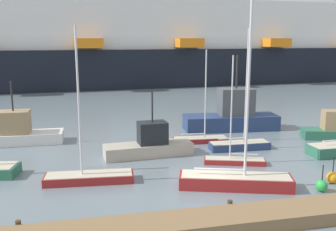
{
  "coord_description": "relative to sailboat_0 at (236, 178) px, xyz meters",
  "views": [
    {
      "loc": [
        -6.58,
        -19.68,
        8.41
      ],
      "look_at": [
        0.0,
        10.19,
        2.19
      ],
      "focal_mm": 40.52,
      "sensor_mm": 36.0,
      "label": 1
    }
  ],
  "objects": [
    {
      "name": "cruise_ship",
      "position": [
        8.7,
        52.92,
        6.25
      ],
      "size": [
        121.33,
        25.24,
        21.32
      ],
      "rotation": [
        0.0,
        0.0,
        0.07
      ],
      "color": "black",
      "rests_on": "ground_plane"
    },
    {
      "name": "fishing_boat_3",
      "position": [
        -13.71,
        12.63,
        0.36
      ],
      "size": [
        6.88,
        2.35,
        5.12
      ],
      "rotation": [
        0.0,
        0.0,
        3.13
      ],
      "color": "white",
      "rests_on": "ground_plane"
    },
    {
      "name": "fishing_boat_0",
      "position": [
        -3.77,
        7.16,
        0.25
      ],
      "size": [
        6.54,
        2.31,
        4.74
      ],
      "rotation": [
        0.0,
        0.0,
        0.07
      ],
      "color": "#BCB29E",
      "rests_on": "ground_plane"
    },
    {
      "name": "sailboat_5",
      "position": [
        0.95,
        9.77,
        -0.24
      ],
      "size": [
        4.53,
        1.49,
        7.57
      ],
      "rotation": [
        0.0,
        0.0,
        -0.06
      ],
      "color": "maroon",
      "rests_on": "ground_plane"
    },
    {
      "name": "sailboat_3",
      "position": [
        3.3,
        7.2,
        -0.16
      ],
      "size": [
        4.67,
        1.4,
        9.15
      ],
      "rotation": [
        0.0,
        0.0,
        -0.02
      ],
      "color": "navy",
      "rests_on": "ground_plane"
    },
    {
      "name": "fishing_boat_2",
      "position": [
        5.19,
        13.49,
        0.76
      ],
      "size": [
        8.91,
        3.41,
        6.95
      ],
      "rotation": [
        0.0,
        0.0,
        -0.08
      ],
      "color": "navy",
      "rests_on": "ground_plane"
    },
    {
      "name": "sailboat_4",
      "position": [
        -8.18,
        2.73,
        -0.17
      ],
      "size": [
        5.35,
        1.86,
        9.15
      ],
      "rotation": [
        0.0,
        0.0,
        3.06
      ],
      "color": "maroon",
      "rests_on": "ground_plane"
    },
    {
      "name": "channel_buoy_0",
      "position": [
        5.9,
        -0.54,
        -0.23
      ],
      "size": [
        0.68,
        0.68,
        1.6
      ],
      "color": "orange",
      "rests_on": "ground_plane"
    },
    {
      "name": "channel_buoy_2",
      "position": [
        4.51,
        -1.52,
        -0.24
      ],
      "size": [
        0.66,
        0.66,
        1.55
      ],
      "color": "green",
      "rests_on": "ground_plane"
    },
    {
      "name": "dock_pier",
      "position": [
        -1.61,
        -4.28,
        -0.26
      ],
      "size": [
        24.08,
        2.19,
        0.77
      ],
      "color": "olive",
      "rests_on": "ground_plane"
    },
    {
      "name": "ground_plane",
      "position": [
        -1.61,
        0.5,
        -0.58
      ],
      "size": [
        600.0,
        600.0,
        0.0
      ],
      "primitive_type": "plane",
      "color": "slate"
    },
    {
      "name": "sailboat_2",
      "position": [
        1.59,
        4.03,
        -0.24
      ],
      "size": [
        4.25,
        2.22,
        7.36
      ],
      "rotation": [
        0.0,
        0.0,
        2.83
      ],
      "color": "maroon",
      "rests_on": "ground_plane"
    },
    {
      "name": "sailboat_0",
      "position": [
        0.0,
        0.0,
        0.0
      ],
      "size": [
        6.56,
        3.36,
        11.71
      ],
      "rotation": [
        0.0,
        0.0,
        -0.3
      ],
      "color": "maroon",
      "rests_on": "ground_plane"
    }
  ]
}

